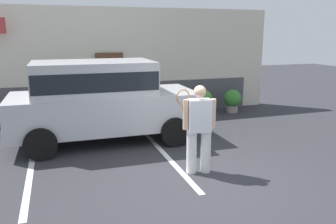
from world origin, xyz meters
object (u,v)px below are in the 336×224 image
(potted_plant_secondary, at_px, (232,100))
(parked_suv, at_px, (100,97))
(tennis_player_man, at_px, (199,128))
(potted_plant_by_porch, at_px, (203,100))

(potted_plant_secondary, bearing_deg, parked_suv, -158.54)
(potted_plant_secondary, bearing_deg, tennis_player_man, -125.52)
(parked_suv, xyz_separation_m, potted_plant_by_porch, (3.71, 1.99, -0.67))
(parked_suv, distance_m, tennis_player_man, 3.09)
(parked_suv, bearing_deg, potted_plant_by_porch, 28.72)
(tennis_player_man, bearing_deg, potted_plant_secondary, -116.93)
(potted_plant_by_porch, relative_size, potted_plant_secondary, 1.06)
(tennis_player_man, relative_size, potted_plant_by_porch, 2.06)
(parked_suv, distance_m, potted_plant_secondary, 5.20)
(parked_suv, relative_size, tennis_player_man, 2.63)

